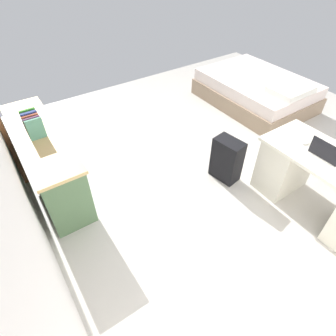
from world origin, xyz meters
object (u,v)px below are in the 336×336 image
object	(u,v)px
credenza	(47,160)
bed	(256,91)
laptop	(326,154)
figurine_small	(27,116)
computer_mouse	(306,142)
suitcase_black	(227,160)
desk	(323,186)

from	to	relation	value
credenza	bed	xyz separation A→B (m)	(0.04, -3.69, -0.14)
laptop	figurine_small	xyz separation A→B (m)	(2.38, 2.32, 0.03)
computer_mouse	figurine_small	xyz separation A→B (m)	(2.12, 2.36, 0.06)
laptop	computer_mouse	bearing A→B (deg)	-8.93
credenza	computer_mouse	bearing A→B (deg)	-126.75
bed	suitcase_black	size ratio (longest dim) A/B	3.32
desk	bed	xyz separation A→B (m)	(2.16, -1.32, -0.14)
credenza	figurine_small	distance (m)	0.56
suitcase_black	computer_mouse	world-z (taller)	computer_mouse
bed	figurine_small	distance (m)	3.74
laptop	figurine_small	world-z (taller)	laptop
desk	laptop	xyz separation A→B (m)	(0.10, 0.04, 0.40)
desk	figurine_small	size ratio (longest dim) A/B	13.10
desk	credenza	world-z (taller)	credenza
laptop	figurine_small	distance (m)	3.32
bed	laptop	bearing A→B (deg)	146.48
bed	computer_mouse	size ratio (longest dim) A/B	19.08
desk	credenza	xyz separation A→B (m)	(2.12, 2.36, -0.00)
desk	figurine_small	bearing A→B (deg)	43.69
credenza	suitcase_black	bearing A→B (deg)	-120.92
desk	credenza	distance (m)	3.17
desk	bed	bearing A→B (deg)	-31.55
credenza	bed	world-z (taller)	credenza
credenza	laptop	size ratio (longest dim) A/B	5.80
credenza	suitcase_black	xyz separation A→B (m)	(-1.13, -1.89, -0.09)
laptop	suitcase_black	bearing A→B (deg)	25.82
desk	laptop	distance (m)	0.42
figurine_small	suitcase_black	bearing A→B (deg)	-128.17
bed	laptop	xyz separation A→B (m)	(-2.06, 1.37, 0.55)
computer_mouse	desk	bearing A→B (deg)	179.88
laptop	figurine_small	size ratio (longest dim) A/B	2.82
desk	laptop	bearing A→B (deg)	22.95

